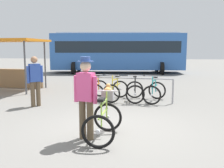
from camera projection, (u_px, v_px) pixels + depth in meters
The scene contains 11 objects.
ground_plane at pixel (111, 128), 5.94m from camera, with size 80.00×80.00×0.00m, color slate.
bike_rack_rail at pixel (127, 83), 8.83m from camera, with size 3.20×0.36×0.88m.
racked_bike_orange at pixel (98, 90), 9.30m from camera, with size 0.67×1.12×0.98m.
racked_bike_yellow at pixel (116, 90), 9.14m from camera, with size 0.88×1.20×0.97m.
racked_bike_black at pixel (135, 91), 8.99m from camera, with size 0.72×1.13×0.97m.
racked_bike_teal at pixel (154, 92), 8.84m from camera, with size 0.90×1.22×0.97m.
featured_bicycle at pixel (104, 115), 5.29m from camera, with size 0.70×1.22×1.09m.
person_with_featured_bike at pixel (86, 95), 5.11m from camera, with size 0.51×0.32×1.72m.
pedestrian_with_backpack at pixel (35, 78), 8.10m from camera, with size 0.47×0.46×1.64m.
bus_distant at pixel (118, 50), 19.36m from camera, with size 10.19×4.03×3.08m.
market_stall at pixel (13, 59), 11.58m from camera, with size 3.25×2.50×2.30m.
Camera 1 is at (0.74, -5.68, 1.89)m, focal length 39.92 mm.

